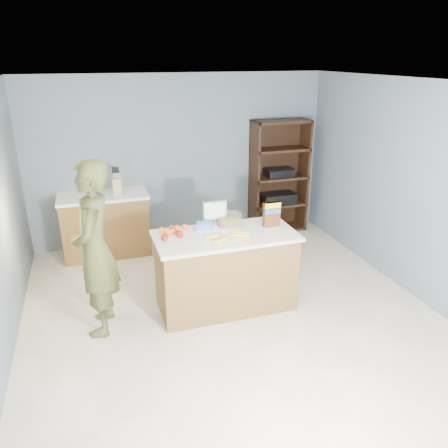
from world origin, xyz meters
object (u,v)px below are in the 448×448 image
object	(u,v)px
person	(95,250)
counter_peninsula	(225,273)
tv	(215,211)
shelving_unit	(278,178)
cereal_box	(272,212)

from	to	relation	value
person	counter_peninsula	bearing A→B (deg)	100.06
counter_peninsula	tv	size ratio (longest dim) A/B	5.53
counter_peninsula	person	xyz separation A→B (m)	(-1.38, -0.02, 0.50)
counter_peninsula	person	bearing A→B (deg)	-179.29
shelving_unit	counter_peninsula	bearing A→B (deg)	-127.11
person	tv	bearing A→B (deg)	113.23
counter_peninsula	person	distance (m)	1.47
tv	cereal_box	world-z (taller)	cereal_box
counter_peninsula	tv	bearing A→B (deg)	94.36
shelving_unit	tv	distance (m)	2.35
shelving_unit	person	world-z (taller)	person
counter_peninsula	shelving_unit	world-z (taller)	shelving_unit
tv	cereal_box	xyz separation A→B (m)	(0.60, -0.25, 0.01)
person	cereal_box	world-z (taller)	person
counter_peninsula	shelving_unit	distance (m)	2.61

